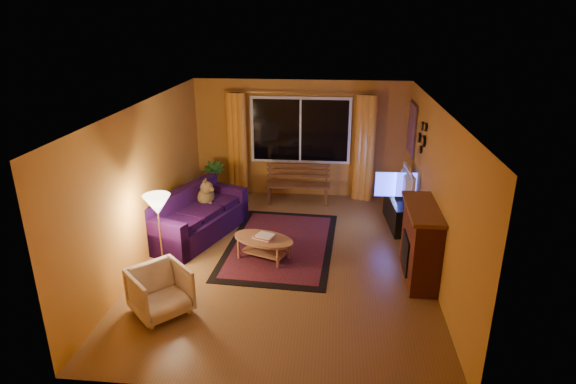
# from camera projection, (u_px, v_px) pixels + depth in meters

# --- Properties ---
(floor) EXTENTS (4.50, 6.00, 0.02)m
(floor) POSITION_uv_depth(u_px,v_px,m) (286.00, 259.00, 7.89)
(floor) COLOR brown
(floor) RESTS_ON ground
(ceiling) EXTENTS (4.50, 6.00, 0.02)m
(ceiling) POSITION_uv_depth(u_px,v_px,m) (286.00, 105.00, 7.01)
(ceiling) COLOR white
(ceiling) RESTS_ON ground
(wall_back) EXTENTS (4.50, 0.02, 2.50)m
(wall_back) POSITION_uv_depth(u_px,v_px,m) (300.00, 139.00, 10.25)
(wall_back) COLOR #C4802D
(wall_back) RESTS_ON ground
(wall_left) EXTENTS (0.02, 6.00, 2.50)m
(wall_left) POSITION_uv_depth(u_px,v_px,m) (145.00, 182.00, 7.66)
(wall_left) COLOR #C4802D
(wall_left) RESTS_ON ground
(wall_right) EXTENTS (0.02, 6.00, 2.50)m
(wall_right) POSITION_uv_depth(u_px,v_px,m) (435.00, 192.00, 7.24)
(wall_right) COLOR #C4802D
(wall_right) RESTS_ON ground
(window) EXTENTS (2.00, 0.02, 1.30)m
(window) POSITION_uv_depth(u_px,v_px,m) (300.00, 131.00, 10.12)
(window) COLOR black
(window) RESTS_ON wall_back
(curtain_rod) EXTENTS (3.20, 0.03, 0.03)m
(curtain_rod) POSITION_uv_depth(u_px,v_px,m) (301.00, 93.00, 9.80)
(curtain_rod) COLOR #BF8C3F
(curtain_rod) RESTS_ON wall_back
(curtain_left) EXTENTS (0.36, 0.36, 2.24)m
(curtain_left) POSITION_uv_depth(u_px,v_px,m) (237.00, 145.00, 10.30)
(curtain_left) COLOR orange
(curtain_left) RESTS_ON ground
(curtain_right) EXTENTS (0.36, 0.36, 2.24)m
(curtain_right) POSITION_uv_depth(u_px,v_px,m) (364.00, 148.00, 10.05)
(curtain_right) COLOR orange
(curtain_right) RESTS_ON ground
(bench) EXTENTS (1.34, 0.45, 0.40)m
(bench) POSITION_uv_depth(u_px,v_px,m) (298.00, 194.00, 10.13)
(bench) COLOR #553019
(bench) RESTS_ON ground
(potted_plant) EXTENTS (0.56, 0.56, 0.86)m
(potted_plant) POSITION_uv_depth(u_px,v_px,m) (214.00, 182.00, 10.16)
(potted_plant) COLOR #235B1E
(potted_plant) RESTS_ON ground
(sofa) EXTENTS (1.54, 2.23, 0.83)m
(sofa) POSITION_uv_depth(u_px,v_px,m) (197.00, 215.00, 8.54)
(sofa) COLOR #230936
(sofa) RESTS_ON ground
(dog) EXTENTS (0.36, 0.48, 0.51)m
(dog) POSITION_uv_depth(u_px,v_px,m) (206.00, 192.00, 8.88)
(dog) COLOR brown
(dog) RESTS_ON sofa
(armchair) EXTENTS (0.95, 0.95, 0.71)m
(armchair) POSITION_uv_depth(u_px,v_px,m) (160.00, 289.00, 6.34)
(armchair) COLOR beige
(armchair) RESTS_ON ground
(floor_lamp) EXTENTS (0.24, 0.24, 1.28)m
(floor_lamp) POSITION_uv_depth(u_px,v_px,m) (160.00, 236.00, 7.19)
(floor_lamp) COLOR #BF8C3F
(floor_lamp) RESTS_ON ground
(rug) EXTENTS (1.94, 2.92, 0.02)m
(rug) POSITION_uv_depth(u_px,v_px,m) (281.00, 245.00, 8.33)
(rug) COLOR maroon
(rug) RESTS_ON ground
(coffee_table) EXTENTS (1.34, 1.34, 0.38)m
(coffee_table) POSITION_uv_depth(u_px,v_px,m) (264.00, 248.00, 7.80)
(coffee_table) COLOR #A66D46
(coffee_table) RESTS_ON ground
(tv_console) EXTENTS (0.52, 1.28, 0.52)m
(tv_console) POSITION_uv_depth(u_px,v_px,m) (400.00, 212.00, 9.03)
(tv_console) COLOR black
(tv_console) RESTS_ON ground
(television) EXTENTS (0.17, 1.01, 0.58)m
(television) POSITION_uv_depth(u_px,v_px,m) (403.00, 185.00, 8.84)
(television) COLOR black
(television) RESTS_ON tv_console
(fireplace) EXTENTS (0.40, 1.20, 1.10)m
(fireplace) POSITION_uv_depth(u_px,v_px,m) (421.00, 245.00, 7.13)
(fireplace) COLOR maroon
(fireplace) RESTS_ON ground
(mirror_cluster) EXTENTS (0.06, 0.60, 0.56)m
(mirror_cluster) POSITION_uv_depth(u_px,v_px,m) (421.00, 135.00, 8.26)
(mirror_cluster) COLOR black
(mirror_cluster) RESTS_ON wall_right
(painting) EXTENTS (0.04, 0.76, 0.96)m
(painting) POSITION_uv_depth(u_px,v_px,m) (412.00, 129.00, 9.39)
(painting) COLOR #CD4F0D
(painting) RESTS_ON wall_right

